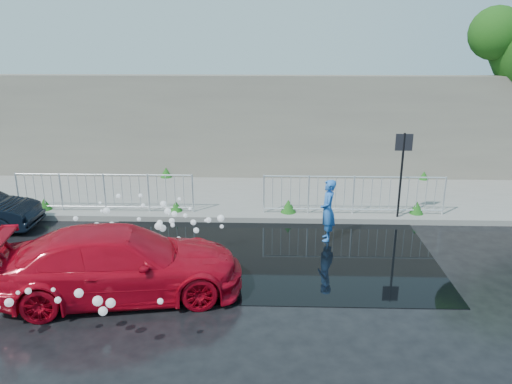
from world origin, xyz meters
TOP-DOWN VIEW (x-y plane):
  - ground at (0.00, 0.00)m, footprint 90.00×90.00m
  - pavement at (0.00, 5.00)m, footprint 30.00×4.00m
  - curb at (0.00, 3.00)m, footprint 30.00×0.25m
  - retaining_wall at (0.00, 7.20)m, footprint 30.00×0.60m
  - puddle at (0.50, 1.00)m, footprint 8.00×5.00m
  - sign_post at (4.20, 3.10)m, footprint 0.45×0.06m
  - railing_left at (-4.00, 3.35)m, footprint 5.05×0.05m
  - railing_right at (3.00, 3.35)m, footprint 5.05×0.05m
  - weeds at (-0.12, 4.47)m, footprint 12.17×3.93m
  - water_spray at (-2.18, -0.13)m, footprint 3.67×5.21m
  - red_car at (-2.22, -1.13)m, footprint 5.02×2.75m
  - person at (2.12, 1.80)m, footprint 0.41×0.60m

SIDE VIEW (x-z plane):
  - ground at x=0.00m, z-range 0.00..0.00m
  - puddle at x=0.50m, z-range 0.00..0.01m
  - pavement at x=0.00m, z-range 0.00..0.15m
  - curb at x=0.00m, z-range 0.00..0.16m
  - weeds at x=-0.12m, z-range 0.14..0.50m
  - red_car at x=-2.22m, z-range 0.00..1.38m
  - water_spray at x=-2.18m, z-range 0.20..1.27m
  - railing_left at x=-4.00m, z-range 0.19..1.29m
  - railing_right at x=3.00m, z-range 0.19..1.29m
  - person at x=2.12m, z-range 0.00..1.57m
  - sign_post at x=4.20m, z-range 0.47..2.97m
  - retaining_wall at x=0.00m, z-range 0.15..3.65m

